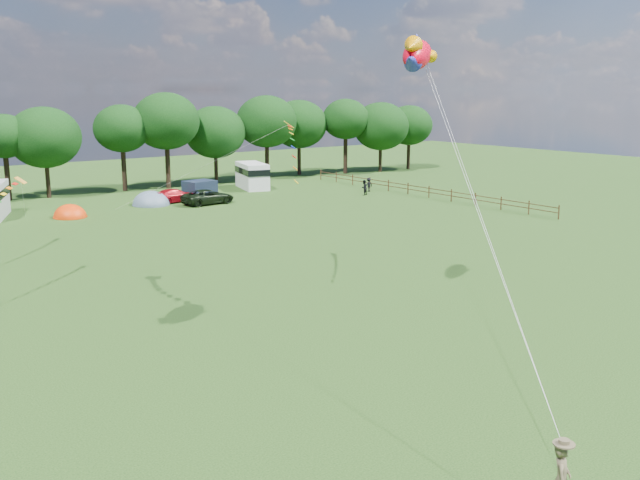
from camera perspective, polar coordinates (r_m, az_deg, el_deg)
ground_plane at (r=27.09m, az=10.33°, el=-11.16°), size 180.00×180.00×0.00m
tree_line at (r=75.76m, az=-18.44°, el=8.18°), size 102.98×10.98×10.27m
fence at (r=72.63m, az=7.87°, el=4.05°), size 0.12×33.12×1.20m
car_c at (r=69.30m, az=-11.50°, el=3.50°), size 4.47×2.22×1.29m
car_d at (r=67.63m, az=-8.95°, el=3.44°), size 5.26×2.68×1.39m
campervan_d at (r=77.81m, az=-5.45°, el=5.22°), size 3.82×6.08×2.77m
tent_orange at (r=63.57m, az=-19.35°, el=1.75°), size 2.79×3.05×2.18m
tent_greyblue at (r=68.28m, az=-13.36°, el=2.76°), size 3.48×3.81×2.59m
awning_navy at (r=71.53m, az=-9.60°, el=4.02°), size 3.13×2.70×1.74m
kite_flyer at (r=19.83m, az=18.74°, el=-17.68°), size 0.83×0.75×1.90m
fish_kite at (r=33.34m, az=7.70°, el=14.50°), size 3.53×2.92×1.96m
streamer_kite_b at (r=39.94m, az=-24.23°, el=2.42°), size 4.24×4.73×3.81m
streamer_kite_c at (r=37.77m, az=-2.28°, el=7.95°), size 3.17×5.05×2.83m
walker_a at (r=72.65m, az=3.54°, el=4.21°), size 0.87×0.69×1.56m
walker_b at (r=75.31m, az=3.92°, el=4.44°), size 0.95×0.45×1.47m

